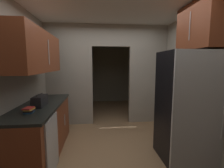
# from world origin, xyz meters

# --- Properties ---
(ground) EXTENTS (20.00, 20.00, 0.00)m
(ground) POSITION_xyz_m (0.00, 0.00, 0.00)
(ground) COLOR #93704C
(kitchen_overhead_slab) EXTENTS (3.54, 7.16, 0.06)m
(kitchen_overhead_slab) POSITION_xyz_m (0.00, 0.47, 2.61)
(kitchen_overhead_slab) COLOR silver
(kitchen_partition) EXTENTS (3.14, 0.12, 2.58)m
(kitchen_partition) POSITION_xyz_m (-0.03, 1.58, 1.38)
(kitchen_partition) COLOR #9E998C
(kitchen_partition) RESTS_ON ground
(adjoining_room_shell) EXTENTS (3.14, 2.59, 2.58)m
(adjoining_room_shell) POSITION_xyz_m (0.00, 3.34, 1.29)
(adjoining_room_shell) COLOR gray
(adjoining_room_shell) RESTS_ON ground
(refrigerator) EXTENTS (0.82, 0.72, 1.79)m
(refrigerator) POSITION_xyz_m (1.17, -0.17, 0.89)
(refrigerator) COLOR black
(refrigerator) RESTS_ON ground
(lower_cabinet_run) EXTENTS (0.64, 1.81, 0.90)m
(lower_cabinet_run) POSITION_xyz_m (-1.25, 0.16, 0.45)
(lower_cabinet_run) COLOR brown
(lower_cabinet_run) RESTS_ON ground
(dishwasher) EXTENTS (0.02, 0.56, 0.84)m
(dishwasher) POSITION_xyz_m (-0.94, -0.34, 0.42)
(dishwasher) COLOR #B7BABC
(dishwasher) RESTS_ON ground
(upper_cabinet_counterside) EXTENTS (0.36, 1.63, 0.66)m
(upper_cabinet_counterside) POSITION_xyz_m (-1.25, 0.16, 1.78)
(upper_cabinet_counterside) COLOR brown
(upper_cabinet_fridgeside) EXTENTS (0.36, 0.90, 0.75)m
(upper_cabinet_fridgeside) POSITION_xyz_m (1.39, -0.07, 2.19)
(upper_cabinet_fridgeside) COLOR brown
(boombox) EXTENTS (0.17, 0.36, 0.20)m
(boombox) POSITION_xyz_m (-1.22, 0.07, 0.99)
(boombox) COLOR black
(boombox) RESTS_ON lower_cabinet_run
(book_stack) EXTENTS (0.14, 0.17, 0.08)m
(book_stack) POSITION_xyz_m (-1.25, -0.29, 0.94)
(book_stack) COLOR #2D609E
(book_stack) RESTS_ON lower_cabinet_run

